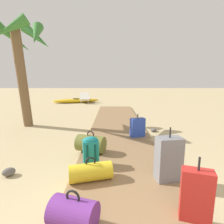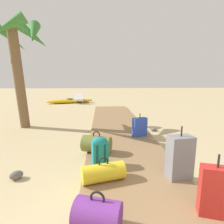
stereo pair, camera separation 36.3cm
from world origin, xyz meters
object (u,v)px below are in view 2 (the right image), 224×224
object	(u,v)px
suitcase_grey	(180,157)
suitcase_blue	(140,127)
lounge_chair	(79,98)
backpack_teal	(100,151)
duffel_bag_purple	(98,215)
suitcase_red	(215,191)
kayak	(70,101)
duffel_bag_olive	(97,144)
palm_tree_far_left	(15,46)
duffel_bag_yellow	(103,172)

from	to	relation	value
suitcase_grey	suitcase_blue	bearing A→B (deg)	94.64
suitcase_blue	lounge_chair	world-z (taller)	lounge_chair
backpack_teal	duffel_bag_purple	size ratio (longest dim) A/B	0.97
duffel_bag_purple	backpack_teal	bearing A→B (deg)	89.27
suitcase_red	kayak	xyz separation A→B (m)	(-3.53, 10.93, -0.23)
duffel_bag_olive	palm_tree_far_left	size ratio (longest dim) A/B	0.19
kayak	duffel_bag_olive	bearing A→B (deg)	-76.77
duffel_bag_purple	palm_tree_far_left	size ratio (longest dim) A/B	0.15
duffel_bag_olive	suitcase_blue	size ratio (longest dim) A/B	1.08
palm_tree_far_left	lounge_chair	distance (m)	7.05
duffel_bag_yellow	kayak	size ratio (longest dim) A/B	0.21
suitcase_blue	duffel_bag_purple	bearing A→B (deg)	-109.92
backpack_teal	kayak	world-z (taller)	backpack_teal
kayak	suitcase_grey	bearing A→B (deg)	-71.00
suitcase_grey	suitcase_blue	size ratio (longest dim) A/B	1.33
suitcase_red	suitcase_grey	xyz separation A→B (m)	(-0.05, 0.82, 0.05)
lounge_chair	kayak	bearing A→B (deg)	177.64
duffel_bag_yellow	suitcase_blue	bearing A→B (deg)	64.36
duffel_bag_yellow	palm_tree_far_left	xyz separation A→B (m)	(-2.76, 3.58, 2.51)
duffel_bag_yellow	suitcase_grey	bearing A→B (deg)	1.03
suitcase_red	duffel_bag_purple	bearing A→B (deg)	-175.08
duffel_bag_purple	lounge_chair	world-z (taller)	lounge_chair
suitcase_red	suitcase_grey	distance (m)	0.83
duffel_bag_yellow	duffel_bag_olive	xyz separation A→B (m)	(-0.13, 1.13, 0.04)
duffel_bag_purple	lounge_chair	size ratio (longest dim) A/B	0.36
duffel_bag_olive	palm_tree_far_left	world-z (taller)	palm_tree_far_left
duffel_bag_olive	duffel_bag_purple	size ratio (longest dim) A/B	1.23
palm_tree_far_left	backpack_teal	bearing A→B (deg)	-48.66
suitcase_blue	lounge_chair	xyz separation A→B (m)	(-2.64, 7.90, -0.02)
kayak	suitcase_red	bearing A→B (deg)	-72.08
duffel_bag_yellow	duffel_bag_purple	bearing A→B (deg)	-94.61
palm_tree_far_left	kayak	xyz separation A→B (m)	(0.52, 6.55, -2.58)
duffel_bag_olive	palm_tree_far_left	distance (m)	4.36
duffel_bag_yellow	suitcase_blue	xyz separation A→B (m)	(1.06, 2.20, 0.12)
duffel_bag_olive	palm_tree_far_left	bearing A→B (deg)	137.07
lounge_chair	backpack_teal	bearing A→B (deg)	-80.93
suitcase_grey	kayak	bearing A→B (deg)	109.00
suitcase_red	lounge_chair	world-z (taller)	suitcase_red
duffel_bag_yellow	suitcase_blue	distance (m)	2.44
duffel_bag_olive	kayak	xyz separation A→B (m)	(-2.11, 8.99, -0.11)
lounge_chair	duffel_bag_olive	bearing A→B (deg)	-80.79
suitcase_red	lounge_chair	bearing A→B (deg)	104.77
duffel_bag_olive	suitcase_red	distance (m)	2.40
duffel_bag_olive	suitcase_red	bearing A→B (deg)	-53.74
backpack_teal	duffel_bag_purple	bearing A→B (deg)	-90.73
backpack_teal	lounge_chair	world-z (taller)	lounge_chair
suitcase_red	lounge_chair	distance (m)	11.27
duffel_bag_purple	suitcase_blue	distance (m)	3.32
duffel_bag_olive	lounge_chair	bearing A→B (deg)	99.21
palm_tree_far_left	kayak	world-z (taller)	palm_tree_far_left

